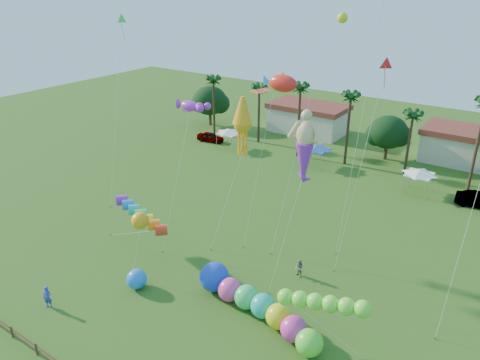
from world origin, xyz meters
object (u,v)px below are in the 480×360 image
Objects in this scene: blue_ball at (137,279)px; car_a at (210,137)px; car_b at (479,201)px; spectator_a at (48,297)px; caterpillar_inflatable at (254,303)px; spectator_b at (299,268)px.

car_a is at bearing 118.86° from blue_ball.
car_a is 0.86× the size of car_b.
caterpillar_inflatable is at bearing 4.87° from spectator_a.
spectator_b is (14.34, 14.92, -0.10)m from spectator_a.
spectator_b is at bearing 41.27° from blue_ball.
spectator_b is (28.83, -24.26, 0.11)m from car_a.
spectator_a is 6.98m from blue_ball.
spectator_a is at bearing -137.20° from caterpillar_inflatable.
spectator_b is at bearing 19.08° from spectator_a.
blue_ball is at bearing -160.41° from car_a.
spectator_a is at bearing -111.05° from spectator_b.
spectator_a is at bearing -124.16° from blue_ball.
blue_ball reaches higher than car_b.
caterpillar_inflatable is (13.77, 8.58, 0.10)m from spectator_a.
car_a is at bearing 83.24° from spectator_a.
car_b reaches higher than car_a.
car_b is at bearing 57.55° from blue_ball.
blue_ball is (18.41, -33.41, 0.12)m from car_a.
car_a is at bearing 83.49° from car_b.
caterpillar_inflatable is (-0.57, -6.34, 0.21)m from spectator_b.
spectator_a is 1.12× the size of spectator_b.
spectator_b is 0.14× the size of caterpillar_inflatable.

